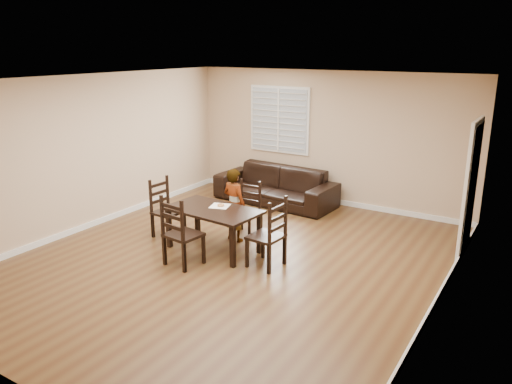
% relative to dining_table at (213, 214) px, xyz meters
% --- Properties ---
extents(ground, '(7.00, 7.00, 0.00)m').
position_rel_dining_table_xyz_m(ground, '(0.46, -0.19, -0.60)').
color(ground, brown).
rests_on(ground, ground).
extents(room, '(6.04, 7.04, 2.72)m').
position_rel_dining_table_xyz_m(room, '(0.50, -0.01, 1.20)').
color(room, tan).
rests_on(room, ground).
extents(dining_table, '(1.54, 0.95, 0.69)m').
position_rel_dining_table_xyz_m(dining_table, '(0.00, 0.00, 0.00)').
color(dining_table, black).
rests_on(dining_table, ground).
extents(chair_near, '(0.43, 0.40, 0.94)m').
position_rel_dining_table_xyz_m(chair_near, '(0.06, 0.94, -0.18)').
color(chair_near, black).
rests_on(chair_near, ground).
extents(chair_far, '(0.54, 0.51, 1.09)m').
position_rel_dining_table_xyz_m(chair_far, '(-0.07, -0.80, -0.11)').
color(chair_far, black).
rests_on(chair_far, ground).
extents(chair_left, '(0.45, 0.48, 1.01)m').
position_rel_dining_table_xyz_m(chair_left, '(-1.14, 0.09, -0.14)').
color(chair_left, black).
rests_on(chair_left, ground).
extents(chair_right, '(0.48, 0.51, 1.07)m').
position_rel_dining_table_xyz_m(chair_right, '(1.14, -0.09, -0.12)').
color(chair_right, black).
rests_on(chair_right, ground).
extents(child, '(0.50, 0.37, 1.24)m').
position_rel_dining_table_xyz_m(child, '(0.04, 0.53, 0.02)').
color(child, gray).
rests_on(child, ground).
extents(napkin, '(0.36, 0.36, 0.00)m').
position_rel_dining_table_xyz_m(napkin, '(0.01, 0.17, 0.09)').
color(napkin, white).
rests_on(napkin, dining_table).
extents(donut, '(0.11, 0.11, 0.04)m').
position_rel_dining_table_xyz_m(donut, '(0.03, 0.16, 0.12)').
color(donut, '#B47540').
rests_on(donut, napkin).
extents(sofa, '(2.60, 1.15, 0.74)m').
position_rel_dining_table_xyz_m(sofa, '(-0.40, 2.70, -0.23)').
color(sofa, black).
rests_on(sofa, ground).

